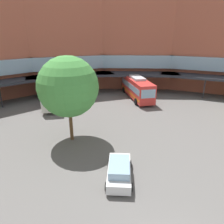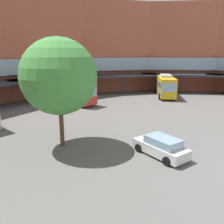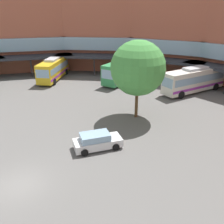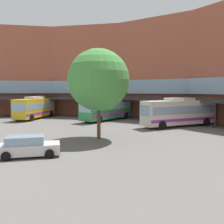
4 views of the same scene
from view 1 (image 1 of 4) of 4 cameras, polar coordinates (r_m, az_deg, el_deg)
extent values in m
cube|color=#AD5942|center=(45.57, 25.13, 16.05)|extent=(15.47, 14.97, 17.15)
cube|color=#8CADC6|center=(45.25, 24.52, 12.14)|extent=(14.50, 14.09, 2.40)
cube|color=#282B33|center=(41.21, 23.99, 8.58)|extent=(14.11, 13.51, 0.40)
cylinder|color=#2D2D33|center=(40.01, 23.57, 5.77)|extent=(0.20, 0.20, 3.43)
cube|color=#AD5942|center=(45.08, 6.59, 17.76)|extent=(16.66, 11.27, 17.15)
cube|color=#8CADC6|center=(44.76, 6.47, 13.77)|extent=(15.30, 10.92, 2.40)
cube|color=#282B33|center=(40.75, 6.74, 10.11)|extent=(15.93, 9.41, 0.40)
cylinder|color=#2D2D33|center=(39.55, 6.79, 7.23)|extent=(0.20, 0.20, 3.43)
cube|color=#AD5942|center=(43.74, -12.41, 17.33)|extent=(15.54, 6.00, 17.15)
cube|color=#8CADC6|center=(43.43, -11.99, 13.24)|extent=(13.99, 6.24, 2.40)
cube|color=#282B33|center=(39.46, -10.89, 9.52)|extent=(15.54, 4.00, 0.40)
cylinder|color=#2D2D33|center=(38.29, -10.35, 6.58)|extent=(0.20, 0.20, 3.43)
cylinder|color=#2D2D33|center=(36.33, -27.80, 3.67)|extent=(0.20, 0.20, 3.43)
cube|color=silver|center=(35.36, -15.49, 5.30)|extent=(4.27, 11.25, 3.15)
cube|color=#8CADC6|center=(35.26, -15.55, 5.89)|extent=(4.21, 10.60, 1.01)
cube|color=purple|center=(35.60, -15.36, 3.93)|extent=(4.26, 11.03, 0.38)
cube|color=#8CADC6|center=(30.07, -16.53, 3.21)|extent=(2.13, 0.48, 1.38)
cube|color=#B2B2B7|center=(34.95, -15.77, 8.06)|extent=(2.35, 4.19, 0.36)
cylinder|color=black|center=(32.09, -13.73, 1.29)|extent=(0.48, 1.14, 1.10)
cylinder|color=black|center=(32.39, -18.01, 1.03)|extent=(0.48, 1.14, 1.10)
cylinder|color=black|center=(39.20, -13.02, 4.94)|extent=(0.48, 1.14, 1.10)
cylinder|color=black|center=(39.45, -16.55, 4.71)|extent=(0.48, 1.14, 1.10)
cube|color=red|center=(37.18, 6.72, 6.59)|extent=(3.86, 11.03, 3.04)
cube|color=#8CADC6|center=(37.09, 6.74, 7.13)|extent=(3.83, 10.39, 0.97)
cube|color=orange|center=(37.40, 6.66, 5.33)|extent=(3.86, 10.82, 0.36)
cube|color=#8CADC6|center=(32.25, 9.75, 4.84)|extent=(2.28, 0.39, 1.34)
cube|color=#B2B2B7|center=(36.79, 6.83, 9.15)|extent=(2.27, 4.08, 0.36)
cylinder|color=black|center=(34.70, 10.58, 3.04)|extent=(0.43, 1.13, 1.10)
cylinder|color=black|center=(33.81, 6.50, 2.79)|extent=(0.43, 1.13, 1.10)
cylinder|color=black|center=(41.28, 6.74, 6.15)|extent=(0.43, 1.13, 1.10)
cylinder|color=black|center=(40.53, 3.24, 5.99)|extent=(0.43, 1.13, 1.10)
cube|color=silver|center=(17.53, 1.97, -15.85)|extent=(3.33, 4.75, 0.75)
cube|color=#8CADC6|center=(16.93, 1.97, -14.53)|extent=(2.46, 3.04, 0.60)
cylinder|color=black|center=(18.87, -0.74, -13.67)|extent=(0.45, 0.69, 0.66)
cylinder|color=black|center=(18.85, 4.89, -13.80)|extent=(0.45, 0.69, 0.66)
cylinder|color=black|center=(16.57, -1.47, -19.39)|extent=(0.45, 0.69, 0.66)
cylinder|color=black|center=(16.55, 5.13, -19.55)|extent=(0.45, 0.69, 0.66)
cylinder|color=brown|center=(22.78, -11.04, -2.58)|extent=(0.36, 0.36, 4.19)
sphere|color=#479342|center=(21.57, -11.73, 6.65)|extent=(6.11, 6.11, 6.11)
camera|label=2|loc=(13.69, -70.57, -7.76)|focal=37.23mm
camera|label=3|loc=(20.74, 69.58, 10.51)|focal=39.00mm
camera|label=4|loc=(25.01, 50.21, -1.17)|focal=39.15mm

